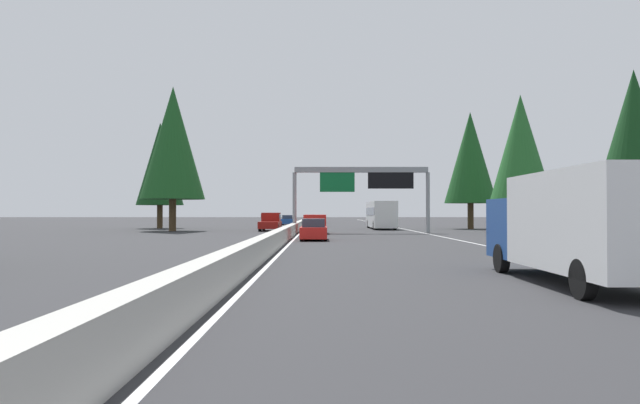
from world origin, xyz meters
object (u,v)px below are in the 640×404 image
sedan_distant_b (314,230)px  bus_near_right (381,214)px  oncoming_near (271,222)px  conifer_left_mid (160,164)px  conifer_right_far (470,158)px  sedan_mid_left (320,219)px  sign_gantry_overhead (363,180)px  conifer_right_near (634,137)px  oncoming_far (288,220)px  sedan_far_center (319,221)px  conifer_right_mid (521,148)px  minivan_mid_center (315,223)px  conifer_left_near (173,143)px  box_truck_mid_right (578,224)px

sedan_distant_b → bus_near_right: 28.26m
bus_near_right → oncoming_near: size_ratio=2.05×
conifer_left_mid → conifer_right_far: bearing=-93.2°
conifer_left_mid → sedan_mid_left: bearing=-30.3°
sign_gantry_overhead → bus_near_right: 14.13m
conifer_right_near → sedan_distant_b: bearing=82.7°
oncoming_far → conifer_right_far: 31.86m
sedan_far_center → conifer_right_mid: 32.50m
sign_gantry_overhead → conifer_left_mid: bearing=57.3°
sedan_far_center → conifer_right_mid: size_ratio=0.34×
minivan_mid_center → bus_near_right: bearing=-26.4°
sign_gantry_overhead → conifer_left_near: 19.93m
sedan_far_center → sedan_mid_left: (20.35, -0.20, 0.00)m
sedan_far_center → conifer_right_mid: bearing=-142.4°
oncoming_near → sedan_mid_left: bearing=172.9°
oncoming_near → conifer_left_near: (-1.34, 9.78, 8.00)m
box_truck_mid_right → sedan_distant_b: size_ratio=1.93×
minivan_mid_center → conifer_left_near: (6.47, 14.45, 7.96)m
sign_gantry_overhead → bus_near_right: (13.45, -3.01, -3.12)m
oncoming_near → conifer_right_near: conifer_right_near is taller
sedan_far_center → oncoming_far: same height
sedan_distant_b → sign_gantry_overhead: bearing=-17.6°
oncoming_far → conifer_right_far: conifer_right_far is taller
minivan_mid_center → oncoming_near: size_ratio=0.89×
minivan_mid_center → sedan_far_center: bearing=-0.4°
sign_gantry_overhead → sedan_mid_left: (46.94, 4.04, -4.16)m
sedan_distant_b → conifer_right_far: bearing=-33.5°
oncoming_near → conifer_left_near: size_ratio=0.38×
sedan_distant_b → oncoming_far: size_ratio=1.00×
sedan_mid_left → conifer_right_far: bearing=-153.3°
sedan_mid_left → conifer_right_near: 66.81m
conifer_right_mid → conifer_right_far: bearing=9.6°
minivan_mid_center → oncoming_near: bearing=30.9°
sedan_mid_left → oncoming_far: same height
sign_gantry_overhead → conifer_right_mid: bearing=-84.4°
minivan_mid_center → oncoming_far: minivan_mid_center is taller
box_truck_mid_right → sign_gantry_overhead: bearing=4.4°
sign_gantry_overhead → oncoming_near: sign_gantry_overhead is taller
sedan_far_center → oncoming_near: 20.87m
sedan_distant_b → bus_near_right: size_ratio=0.38×
sedan_distant_b → sedan_mid_left: 60.75m
oncoming_far → sedan_distant_b: bearing=5.4°
sign_gantry_overhead → sedan_far_center: (26.59, 4.24, -4.16)m
oncoming_far → conifer_right_near: conifer_right_near is taller
conifer_right_mid → conifer_right_far: (11.20, 1.90, 0.17)m
box_truck_mid_right → conifer_right_mid: size_ratio=0.65×
sedan_distant_b → conifer_right_near: 21.63m
minivan_mid_center → oncoming_far: size_ratio=1.14×
bus_near_right → conifer_right_mid: size_ratio=0.88×
conifer_right_far → conifer_left_mid: 36.09m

